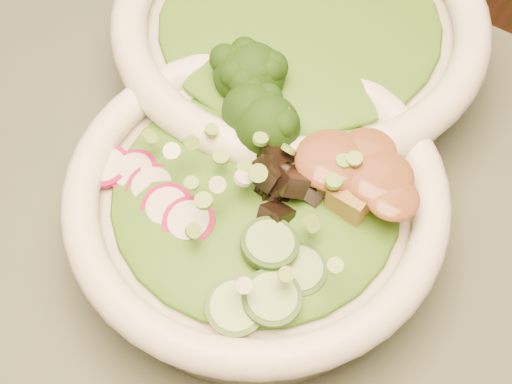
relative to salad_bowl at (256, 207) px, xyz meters
The scene contains 11 objects.
salad_bowl is the anchor object (origin of this frame).
side_bowl 0.16m from the salad_bowl, 112.06° to the left, with size 0.30×0.30×0.08m.
lettuce_bed 0.02m from the salad_bowl, ahead, with size 0.20×0.20×0.02m, color #2D5E13.
side_lettuce 0.17m from the salad_bowl, 112.06° to the left, with size 0.20×0.20×0.02m, color #2D5E13.
broccoli_florets 0.07m from the salad_bowl, 128.98° to the left, with size 0.08×0.07×0.04m, color black, non-canonical shape.
radish_slices 0.07m from the salad_bowl, 140.58° to the right, with size 0.11×0.04×0.02m, color maroon, non-canonical shape.
cucumber_slices 0.07m from the salad_bowl, 54.29° to the right, with size 0.07×0.07×0.04m, color #86B363, non-canonical shape.
mushroom_heap 0.04m from the salad_bowl, 36.87° to the left, with size 0.07×0.07×0.04m, color black, non-canonical shape.
tofu_cubes 0.07m from the salad_bowl, 35.38° to the left, with size 0.09×0.06×0.04m, color olive, non-canonical shape.
peanut_sauce 0.08m from the salad_bowl, 35.38° to the left, with size 0.07×0.06×0.02m, color brown.
scallion_garnish 0.04m from the salad_bowl, 45.00° to the right, with size 0.19×0.19×0.02m, color #6DA138, non-canonical shape.
Camera 1 is at (-0.01, -0.13, 1.22)m, focal length 50.00 mm.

